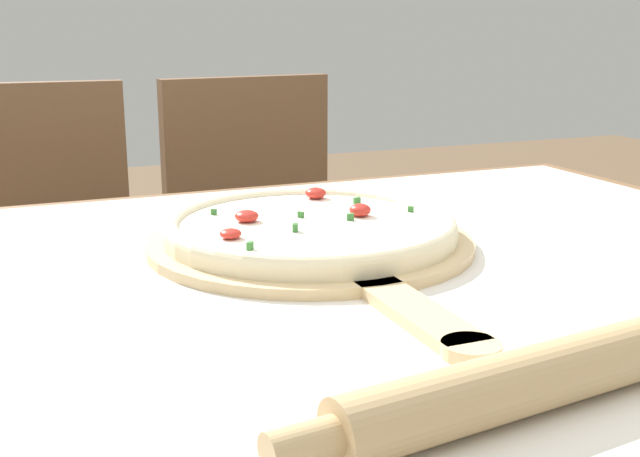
# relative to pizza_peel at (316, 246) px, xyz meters

# --- Properties ---
(dining_table) EXTENTS (1.40, 1.02, 0.74)m
(dining_table) POSITION_rel_pizza_peel_xyz_m (-0.05, -0.10, -0.11)
(dining_table) COLOR brown
(dining_table) RESTS_ON ground_plane
(towel_cloth) EXTENTS (1.32, 0.94, 0.00)m
(towel_cloth) POSITION_rel_pizza_peel_xyz_m (-0.05, -0.10, -0.01)
(towel_cloth) COLOR silver
(towel_cloth) RESTS_ON dining_table
(pizza_peel) EXTENTS (0.39, 0.57, 0.01)m
(pizza_peel) POSITION_rel_pizza_peel_xyz_m (0.00, 0.00, 0.00)
(pizza_peel) COLOR #D6B784
(pizza_peel) RESTS_ON towel_cloth
(pizza) EXTENTS (0.35, 0.35, 0.03)m
(pizza) POSITION_rel_pizza_peel_xyz_m (-0.00, 0.02, 0.02)
(pizza) COLOR beige
(pizza) RESTS_ON pizza_peel
(rolling_pin) EXTENTS (0.47, 0.09, 0.05)m
(rolling_pin) POSITION_rel_pizza_peel_xyz_m (0.02, -0.42, 0.02)
(rolling_pin) COLOR tan
(rolling_pin) RESTS_ON towel_cloth
(chair_left) EXTENTS (0.42, 0.42, 0.89)m
(chair_left) POSITION_rel_pizza_peel_xyz_m (-0.28, 0.75, -0.24)
(chair_left) COLOR brown
(chair_left) RESTS_ON ground_plane
(chair_right) EXTENTS (0.43, 0.43, 0.89)m
(chair_right) POSITION_rel_pizza_peel_xyz_m (0.18, 0.75, -0.24)
(chair_right) COLOR brown
(chair_right) RESTS_ON ground_plane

